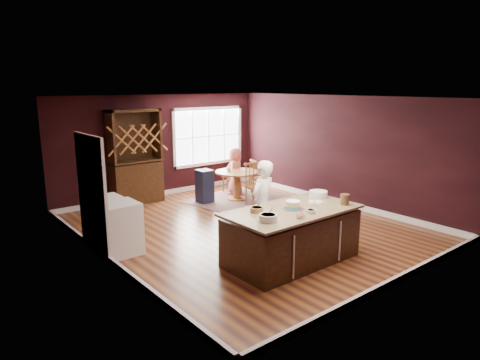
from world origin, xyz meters
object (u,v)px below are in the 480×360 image
(dining_table, at_px, (237,179))
(high_chair, at_px, (205,185))
(kitchen_island, at_px, (291,236))
(hutch, at_px, (135,157))
(chair_north, at_px, (231,174))
(dryer, at_px, (106,221))
(toddler, at_px, (205,171))
(chair_south, at_px, (256,185))
(chair_east, at_px, (259,177))
(seated_woman, at_px, (235,171))
(layer_cake, at_px, (293,205))
(baker, at_px, (262,205))
(washer, at_px, (120,229))

(dining_table, height_order, high_chair, high_chair)
(kitchen_island, relative_size, hutch, 0.98)
(chair_north, xyz_separation_m, dryer, (-4.33, -1.76, -0.05))
(chair_north, height_order, toddler, chair_north)
(kitchen_island, distance_m, chair_south, 3.47)
(high_chair, relative_size, dryer, 0.98)
(chair_east, relative_size, toddler, 3.77)
(seated_woman, distance_m, toddler, 1.08)
(layer_cake, height_order, seated_woman, seated_woman)
(seated_woman, bearing_deg, baker, 25.79)
(layer_cake, relative_size, toddler, 1.32)
(chair_south, distance_m, hutch, 3.09)
(seated_woman, height_order, dryer, seated_woman)
(baker, bearing_deg, toddler, -121.59)
(kitchen_island, distance_m, dryer, 3.50)
(kitchen_island, height_order, dining_table, kitchen_island)
(chair_east, bearing_deg, dining_table, 107.35)
(seated_woman, bearing_deg, high_chair, -24.18)
(baker, bearing_deg, chair_east, -145.44)
(high_chair, distance_m, hutch, 1.88)
(chair_north, distance_m, dryer, 4.68)
(chair_north, relative_size, washer, 1.07)
(chair_south, bearing_deg, washer, -157.37)
(washer, bearing_deg, layer_cake, -45.04)
(chair_north, bearing_deg, kitchen_island, 30.83)
(baker, relative_size, layer_cake, 4.76)
(dining_table, relative_size, chair_south, 1.06)
(kitchen_island, bearing_deg, dryer, 127.39)
(layer_cake, bearing_deg, washer, 134.96)
(chair_north, bearing_deg, dryer, -11.10)
(layer_cake, relative_size, dryer, 0.38)
(kitchen_island, bearing_deg, chair_east, 55.40)
(dining_table, height_order, washer, washer)
(chair_north, distance_m, hutch, 2.74)
(seated_woman, xyz_separation_m, high_chair, (-1.13, -0.17, -0.20))
(layer_cake, bearing_deg, dryer, 127.54)
(baker, height_order, seated_woman, baker)
(high_chair, xyz_separation_m, dryer, (-3.09, -1.23, 0.01))
(dining_table, bearing_deg, high_chair, 161.05)
(kitchen_island, xyz_separation_m, chair_north, (2.21, 4.54, 0.06))
(dining_table, relative_size, layer_cake, 3.29)
(hutch, bearing_deg, baker, -84.23)
(dining_table, height_order, layer_cake, layer_cake)
(chair_east, distance_m, hutch, 3.33)
(baker, height_order, chair_south, baker)
(chair_east, relative_size, high_chair, 1.11)
(kitchen_island, distance_m, seated_woman, 4.68)
(dining_table, xyz_separation_m, layer_cake, (-1.78, -3.73, 0.46))
(chair_south, relative_size, dryer, 1.19)
(toddler, xyz_separation_m, washer, (-3.16, -1.94, -0.34))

